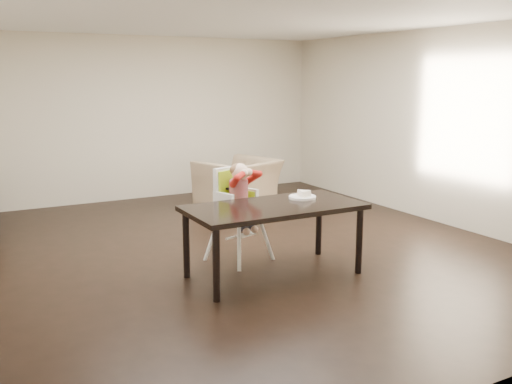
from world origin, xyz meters
TOP-DOWN VIEW (x-y plane):
  - ground at (0.00, 0.00)m, footprint 7.00×7.00m
  - room_walls at (0.00, 0.00)m, footprint 6.02×7.02m
  - dining_table at (-0.18, -0.93)m, footprint 1.80×0.90m
  - high_chair at (-0.28, -0.29)m, footprint 0.58×0.58m
  - plate at (0.25, -0.80)m, footprint 0.33×0.33m
  - armchair at (0.95, 2.13)m, footprint 1.34×1.12m

SIDE VIEW (x-z plane):
  - ground at x=0.00m, z-range 0.00..0.00m
  - armchair at x=0.95m, z-range 0.00..1.00m
  - dining_table at x=-0.18m, z-range 0.30..1.05m
  - plate at x=0.25m, z-range 0.74..0.82m
  - high_chair at x=-0.28m, z-range 0.23..1.33m
  - room_walls at x=0.00m, z-range 0.50..3.21m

